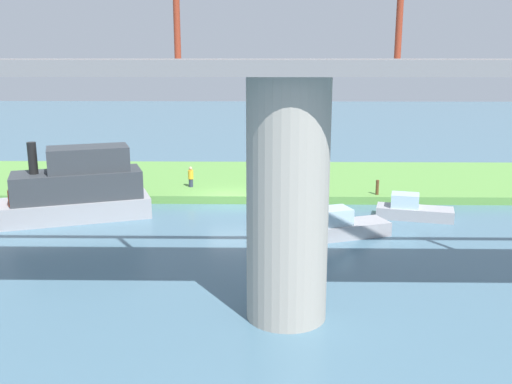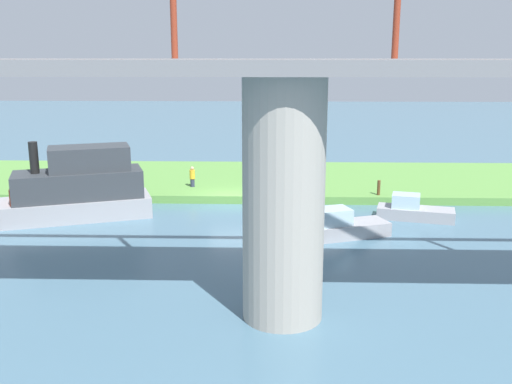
{
  "view_description": "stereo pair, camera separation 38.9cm",
  "coord_description": "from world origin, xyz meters",
  "px_view_note": "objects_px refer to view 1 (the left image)",
  "views": [
    {
      "loc": [
        -2.34,
        35.42,
        9.32
      ],
      "look_at": [
        -1.83,
        5.0,
        2.0
      ],
      "focal_mm": 40.66,
      "sensor_mm": 36.0,
      "label": 1
    },
    {
      "loc": [
        -2.73,
        35.42,
        9.32
      ],
      "look_at": [
        -1.83,
        5.0,
        2.0
      ],
      "focal_mm": 40.66,
      "sensor_mm": 36.0,
      "label": 2
    }
  ],
  "objects_px": {
    "motorboat_red": "(75,190)",
    "person_on_bank": "(191,177)",
    "mooring_post": "(377,187)",
    "pontoon_yellow": "(341,226)",
    "bridge_pylon": "(288,201)",
    "houseboat_blue": "(412,210)"
  },
  "relations": [
    {
      "from": "motorboat_red",
      "to": "houseboat_blue",
      "type": "xyz_separation_m",
      "value": [
        -19.41,
        -0.34,
        -1.17
      ]
    },
    {
      "from": "motorboat_red",
      "to": "houseboat_blue",
      "type": "distance_m",
      "value": 19.45
    },
    {
      "from": "motorboat_red",
      "to": "pontoon_yellow",
      "type": "relative_size",
      "value": 1.87
    },
    {
      "from": "motorboat_red",
      "to": "person_on_bank",
      "type": "bearing_deg",
      "value": -134.27
    },
    {
      "from": "pontoon_yellow",
      "to": "houseboat_blue",
      "type": "height_order",
      "value": "pontoon_yellow"
    },
    {
      "from": "motorboat_red",
      "to": "pontoon_yellow",
      "type": "xyz_separation_m",
      "value": [
        -14.87,
        3.15,
        -1.12
      ]
    },
    {
      "from": "motorboat_red",
      "to": "houseboat_blue",
      "type": "height_order",
      "value": "motorboat_red"
    },
    {
      "from": "bridge_pylon",
      "to": "mooring_post",
      "type": "xyz_separation_m",
      "value": [
        -6.37,
        -16.62,
        -3.34
      ]
    },
    {
      "from": "person_on_bank",
      "to": "mooring_post",
      "type": "relative_size",
      "value": 1.47
    },
    {
      "from": "person_on_bank",
      "to": "houseboat_blue",
      "type": "height_order",
      "value": "person_on_bank"
    },
    {
      "from": "bridge_pylon",
      "to": "person_on_bank",
      "type": "relative_size",
      "value": 6.2
    },
    {
      "from": "mooring_post",
      "to": "pontoon_yellow",
      "type": "height_order",
      "value": "pontoon_yellow"
    },
    {
      "from": "person_on_bank",
      "to": "motorboat_red",
      "type": "bearing_deg",
      "value": 45.73
    },
    {
      "from": "bridge_pylon",
      "to": "motorboat_red",
      "type": "bearing_deg",
      "value": -47.09
    },
    {
      "from": "bridge_pylon",
      "to": "pontoon_yellow",
      "type": "height_order",
      "value": "bridge_pylon"
    },
    {
      "from": "bridge_pylon",
      "to": "mooring_post",
      "type": "relative_size",
      "value": 9.11
    },
    {
      "from": "mooring_post",
      "to": "motorboat_red",
      "type": "distance_m",
      "value": 18.53
    },
    {
      "from": "person_on_bank",
      "to": "mooring_post",
      "type": "xyz_separation_m",
      "value": [
        -12.18,
        2.0,
        -0.23
      ]
    },
    {
      "from": "bridge_pylon",
      "to": "houseboat_blue",
      "type": "height_order",
      "value": "bridge_pylon"
    },
    {
      "from": "bridge_pylon",
      "to": "houseboat_blue",
      "type": "distance_m",
      "value": 15.52
    },
    {
      "from": "pontoon_yellow",
      "to": "mooring_post",
      "type": "bearing_deg",
      "value": -113.94
    },
    {
      "from": "bridge_pylon",
      "to": "mooring_post",
      "type": "distance_m",
      "value": 18.11
    }
  ]
}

